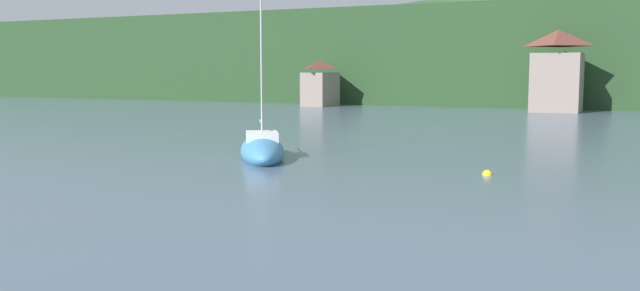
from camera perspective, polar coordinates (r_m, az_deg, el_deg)
The scene contains 4 objects.
shore_building_west at distance 97.53m, azimuth 0.03°, elevation 5.13°, with size 3.64×6.15×6.44m.
shore_building_westcentral at distance 88.51m, azimuth 19.04°, elevation 5.76°, with size 5.94×6.22×9.89m.
sailboat_far_2 at distance 39.47m, azimuth -4.82°, elevation -0.37°, with size 6.49×8.22×10.46m.
mooring_buoy_mid at distance 33.97m, azimuth 13.68°, elevation -2.38°, with size 0.49×0.49×0.49m, color yellow.
Camera 1 is at (10.48, 30.61, 4.97)m, focal length 38.65 mm.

